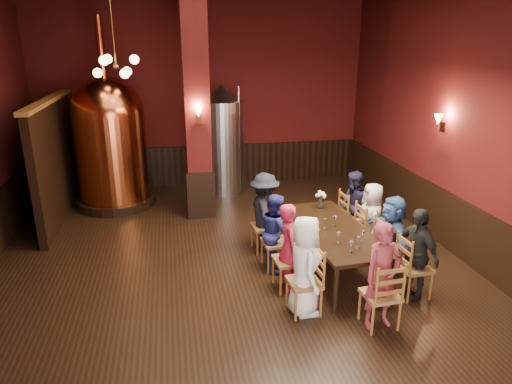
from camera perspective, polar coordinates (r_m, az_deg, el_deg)
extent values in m
plane|color=black|center=(7.46, -2.90, -10.32)|extent=(10.00, 10.00, 0.00)
cube|color=#490F11|center=(11.58, -6.60, 11.84)|extent=(8.00, 0.02, 4.50)
cube|color=#490F11|center=(2.18, 16.02, -21.18)|extent=(8.00, 0.02, 4.50)
cube|color=#490F11|center=(8.20, 25.96, 7.25)|extent=(0.02, 10.00, 4.50)
cube|color=black|center=(8.64, 24.10, -4.15)|extent=(0.08, 9.90, 1.00)
cube|color=black|center=(11.87, -6.27, 3.41)|extent=(7.90, 0.08, 1.00)
cube|color=#490F11|center=(9.38, -7.39, 10.21)|extent=(0.58, 0.58, 4.50)
cube|color=black|center=(10.24, -23.73, 3.48)|extent=(0.22, 3.50, 2.40)
cube|color=black|center=(7.38, 9.60, -4.68)|extent=(1.16, 2.46, 0.06)
cylinder|color=black|center=(6.46, 9.94, -12.04)|extent=(0.07, 0.07, 0.69)
cylinder|color=black|center=(6.84, 16.79, -10.75)|extent=(0.07, 0.07, 0.69)
cylinder|color=black|center=(8.35, 3.52, -4.38)|extent=(0.07, 0.07, 0.69)
cylinder|color=black|center=(8.65, 9.09, -3.75)|extent=(0.07, 0.07, 0.69)
imported|color=white|center=(6.25, 6.12, -9.16)|extent=(0.47, 0.70, 1.41)
imported|color=#B81F44|center=(6.83, 4.13, -6.84)|extent=(0.34, 0.50, 1.36)
imported|color=navy|center=(7.41, 2.49, -4.99)|extent=(0.34, 0.64, 1.28)
imported|color=black|center=(7.97, 1.08, -2.61)|extent=(0.62, 0.98, 1.43)
imported|color=black|center=(7.00, 19.36, -7.21)|extent=(0.53, 0.86, 1.37)
imported|color=#2E508A|center=(7.52, 16.56, -5.27)|extent=(0.42, 1.24, 1.32)
imported|color=#BEAFA7|center=(8.04, 14.18, -3.46)|extent=(0.49, 0.69, 1.32)
imported|color=#1A1A35|center=(8.58, 12.08, -1.82)|extent=(0.33, 0.65, 1.33)
imported|color=maroon|center=(6.15, 15.53, -10.08)|extent=(0.59, 0.44, 1.46)
cylinder|color=black|center=(10.88, -17.01, -1.01)|extent=(1.72, 1.72, 0.19)
cylinder|color=#C9592E|center=(10.58, -17.54, 4.35)|extent=(1.73, 1.73, 1.91)
sphere|color=#C9592E|center=(10.40, -18.06, 9.43)|extent=(1.53, 1.53, 1.53)
cylinder|color=#C9592E|center=(10.29, -18.84, 16.77)|extent=(0.15, 0.15, 1.24)
cylinder|color=#B2B2B7|center=(11.09, -4.22, 5.64)|extent=(1.12, 1.12, 2.22)
cone|color=#B2B2B7|center=(10.87, -4.39, 12.28)|extent=(1.07, 1.07, 0.36)
cylinder|color=#B2B2B7|center=(10.74, -2.13, 6.46)|extent=(0.07, 0.07, 2.49)
cylinder|color=white|center=(8.15, 8.12, -1.44)|extent=(0.09, 0.09, 0.17)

